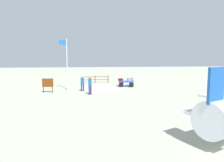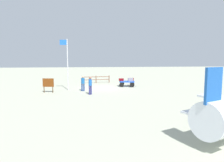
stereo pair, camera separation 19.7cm
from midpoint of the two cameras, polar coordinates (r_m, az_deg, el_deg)
ground_plane at (r=23.14m, az=-3.23°, el=-1.99°), size 120.00×120.00×0.00m
luggage_cart at (r=24.36m, az=3.83°, el=-0.46°), size 2.07×1.74×0.65m
suitcase_olive at (r=25.02m, az=5.15°, el=0.51°), size 0.53×0.40×0.34m
suitcase_navy at (r=24.49m, az=4.88°, el=0.45°), size 0.61×0.33×0.39m
suitcase_dark at (r=24.76m, az=2.24°, el=0.40°), size 0.58×0.34×0.29m
worker_lead at (r=18.75m, az=-6.63°, el=-0.94°), size 0.44×0.44×1.70m
worker_trailing at (r=20.92m, az=-8.75°, el=-0.35°), size 0.40×0.40×1.59m
flagpole at (r=21.61m, az=-13.23°, el=5.58°), size 0.81×0.10×5.44m
signboard at (r=20.73m, az=-18.23°, el=-0.70°), size 1.11×0.28×1.42m
wooden_fence at (r=28.06m, az=-5.07°, el=0.65°), size 3.89×0.57×1.00m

